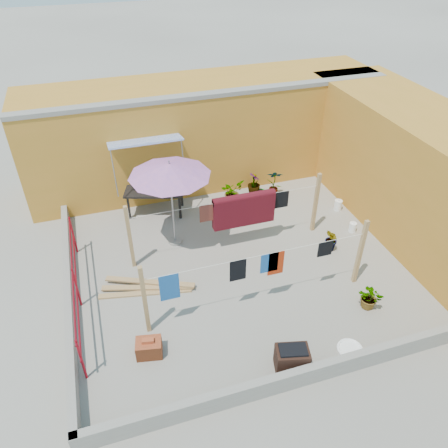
{
  "coord_description": "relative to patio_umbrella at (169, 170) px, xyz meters",
  "views": [
    {
      "loc": [
        -2.87,
        -7.85,
        7.35
      ],
      "look_at": [
        -0.26,
        0.3,
        1.15
      ],
      "focal_mm": 35.0,
      "sensor_mm": 36.0,
      "label": 1
    }
  ],
  "objects": [
    {
      "name": "lumber_pile",
      "position": [
        -1.02,
        -1.59,
        -2.14
      ],
      "size": [
        2.25,
        1.04,
        0.14
      ],
      "color": "tan",
      "rests_on": "ground"
    },
    {
      "name": "clothesline_rig",
      "position": [
        1.62,
        -0.91,
        -1.15
      ],
      "size": [
        5.09,
        2.35,
        1.8
      ],
      "color": "tan",
      "rests_on": "ground"
    },
    {
      "name": "green_hose",
      "position": [
        3.1,
        1.6,
        -2.18
      ],
      "size": [
        0.52,
        0.52,
        0.08
      ],
      "color": "#19711A",
      "rests_on": "ground"
    },
    {
      "name": "brazier",
      "position": [
        1.29,
        -4.62,
        -1.93
      ],
      "size": [
        0.72,
        0.57,
        0.58
      ],
      "color": "#311B13",
      "rests_on": "ground"
    },
    {
      "name": "ground",
      "position": [
        1.29,
        -1.42,
        -2.21
      ],
      "size": [
        80.0,
        80.0,
        0.0
      ],
      "primitive_type": "plane",
      "color": "#9E998E",
      "rests_on": "ground"
    },
    {
      "name": "brick_stack",
      "position": [
        -1.3,
        -3.45,
        -2.02
      ],
      "size": [
        0.58,
        0.46,
        0.45
      ],
      "color": "#A14925",
      "rests_on": "ground"
    },
    {
      "name": "patio_umbrella",
      "position": [
        0.0,
        0.0,
        0.0
      ],
      "size": [
        2.67,
        2.67,
        2.47
      ],
      "color": "gray",
      "rests_on": "ground"
    },
    {
      "name": "wall_right",
      "position": [
        6.49,
        -1.42,
        -0.61
      ],
      "size": [
        2.4,
        9.0,
        3.2
      ],
      "primitive_type": "cube",
      "color": "#BD7929",
      "rests_on": "ground"
    },
    {
      "name": "plant_back_b",
      "position": [
        2.92,
        1.69,
        -1.85
      ],
      "size": [
        0.43,
        0.43,
        0.72
      ],
      "primitive_type": "imported",
      "rotation": [
        0.0,
        0.0,
        1.64
      ],
      "color": "#285E1B",
      "rests_on": "ground"
    },
    {
      "name": "plant_right_c",
      "position": [
        3.66,
        -3.67,
        -1.91
      ],
      "size": [
        0.72,
        0.71,
        0.6
      ],
      "primitive_type": "imported",
      "rotation": [
        0.0,
        0.0,
        5.58
      ],
      "color": "#285E1B",
      "rests_on": "ground"
    },
    {
      "name": "plant_back_a",
      "position": [
        2.09,
        1.41,
        -1.84
      ],
      "size": [
        0.88,
        0.86,
        0.74
      ],
      "primitive_type": "imported",
      "rotation": [
        0.0,
        0.0,
        0.62
      ],
      "color": "#285E1B",
      "rests_on": "ground"
    },
    {
      "name": "parapet_front",
      "position": [
        1.29,
        -5.0,
        -1.99
      ],
      "size": [
        8.3,
        0.16,
        0.44
      ],
      "primitive_type": "cube",
      "color": "gray",
      "rests_on": "ground"
    },
    {
      "name": "water_jug_a",
      "position": [
        4.99,
        0.07,
        -2.05
      ],
      "size": [
        0.23,
        0.23,
        0.36
      ],
      "color": "white",
      "rests_on": "ground"
    },
    {
      "name": "red_railing",
      "position": [
        -2.56,
        -1.62,
        -1.49
      ],
      "size": [
        0.05,
        4.2,
        1.1
      ],
      "color": "maroon",
      "rests_on": "ground"
    },
    {
      "name": "water_jug_b",
      "position": [
        4.83,
        -1.03,
        -2.07
      ],
      "size": [
        0.2,
        0.2,
        0.32
      ],
      "color": "white",
      "rests_on": "ground"
    },
    {
      "name": "plant_right_b",
      "position": [
        3.82,
        -1.61,
        -1.86
      ],
      "size": [
        0.36,
        0.43,
        0.7
      ],
      "primitive_type": "imported",
      "rotation": [
        0.0,
        0.0,
        4.57
      ],
      "color": "#285E1B",
      "rests_on": "ground"
    },
    {
      "name": "plant_right_a",
      "position": [
        3.47,
        1.39,
        -1.76
      ],
      "size": [
        0.57,
        0.49,
        0.92
      ],
      "primitive_type": "imported",
      "rotation": [
        0.0,
        0.0,
        2.73
      ],
      "color": "#285E1B",
      "rests_on": "ground"
    },
    {
      "name": "outdoor_table",
      "position": [
        -0.21,
        1.6,
        -1.5
      ],
      "size": [
        1.86,
        1.31,
        0.79
      ],
      "color": "black",
      "rests_on": "ground"
    },
    {
      "name": "wall_back",
      "position": [
        1.79,
        3.27,
        -0.6
      ],
      "size": [
        11.0,
        3.27,
        3.21
      ],
      "color": "#BD7929",
      "rests_on": "ground"
    },
    {
      "name": "parapet_left",
      "position": [
        -2.79,
        -1.42,
        -1.99
      ],
      "size": [
        0.16,
        7.3,
        0.44
      ],
      "primitive_type": "cube",
      "color": "gray",
      "rests_on": "ground"
    },
    {
      "name": "white_basin",
      "position": [
        2.61,
        -4.62,
        -2.16
      ],
      "size": [
        0.54,
        0.54,
        0.09
      ],
      "color": "white",
      "rests_on": "ground"
    }
  ]
}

